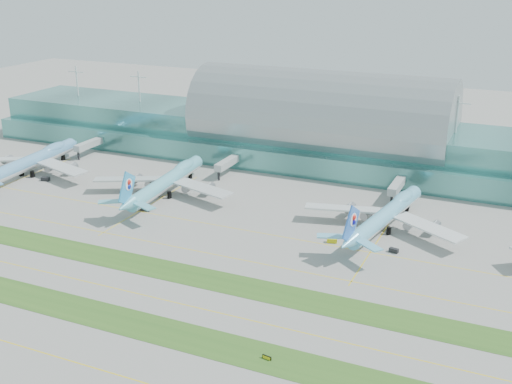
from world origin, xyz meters
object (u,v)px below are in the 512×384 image
at_px(airliner_c, 387,214).
at_px(airliner_b, 167,180).
at_px(taxiway_sign_east, 267,358).
at_px(terminal, 321,132).
at_px(airliner_a, 32,160).

bearing_deg(airliner_c, airliner_b, -170.68).
bearing_deg(taxiway_sign_east, airliner_b, 141.39).
distance_m(airliner_b, taxiway_sign_east, 121.43).
xyz_separation_m(terminal, airliner_c, (47.41, -67.53, -8.49)).
distance_m(airliner_a, airliner_c, 158.20).
distance_m(terminal, airliner_b, 80.15).
bearing_deg(taxiway_sign_east, airliner_a, 158.66).
distance_m(airliner_a, airliner_b, 68.90).
height_order(airliner_b, airliner_c, airliner_b).
distance_m(airliner_a, taxiway_sign_east, 174.68).
relative_size(airliner_a, airliner_c, 1.08).
height_order(airliner_a, airliner_b, airliner_a).
height_order(airliner_a, airliner_c, airliner_a).
height_order(terminal, taxiway_sign_east, terminal).
xyz_separation_m(airliner_b, taxiway_sign_east, (81.90, -89.50, -5.41)).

